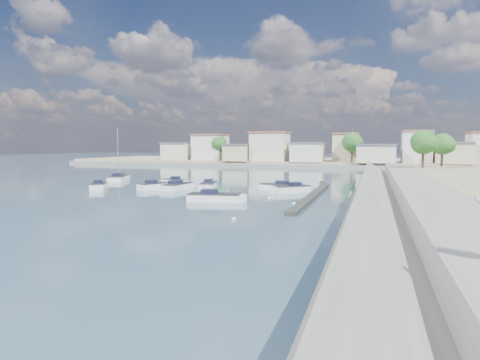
{
  "coord_description": "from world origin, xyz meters",
  "views": [
    {
      "loc": [
        13.53,
        -35.69,
        5.96
      ],
      "look_at": [
        -2.99,
        13.76,
        1.4
      ],
      "focal_mm": 30.0,
      "sensor_mm": 36.0,
      "label": 1
    }
  ],
  "objects_px": {
    "motorboat_b": "(155,186)",
    "motorboat_f": "(173,182)",
    "motorboat_c": "(276,187)",
    "motorboat_g": "(208,186)",
    "motorboat_h": "(217,198)",
    "motorboat_e": "(179,187)",
    "sailboat": "(119,178)",
    "motorboat_a": "(99,186)",
    "motorboat_d": "(290,189)"
  },
  "relations": [
    {
      "from": "motorboat_d",
      "to": "motorboat_f",
      "type": "height_order",
      "value": "same"
    },
    {
      "from": "motorboat_e",
      "to": "motorboat_f",
      "type": "distance_m",
      "value": 7.03
    },
    {
      "from": "motorboat_c",
      "to": "sailboat",
      "type": "xyz_separation_m",
      "value": [
        -28.47,
        5.72,
        0.03
      ]
    },
    {
      "from": "motorboat_d",
      "to": "motorboat_g",
      "type": "bearing_deg",
      "value": 178.47
    },
    {
      "from": "motorboat_b",
      "to": "motorboat_d",
      "type": "height_order",
      "value": "same"
    },
    {
      "from": "motorboat_d",
      "to": "motorboat_e",
      "type": "xyz_separation_m",
      "value": [
        -14.83,
        -1.39,
        0.0
      ]
    },
    {
      "from": "motorboat_a",
      "to": "motorboat_e",
      "type": "xyz_separation_m",
      "value": [
        10.51,
        3.01,
        -0.0
      ]
    },
    {
      "from": "motorboat_g",
      "to": "motorboat_h",
      "type": "xyz_separation_m",
      "value": [
        5.69,
        -10.74,
        -0.0
      ]
    },
    {
      "from": "motorboat_h",
      "to": "motorboat_b",
      "type": "bearing_deg",
      "value": 145.88
    },
    {
      "from": "motorboat_a",
      "to": "motorboat_c",
      "type": "distance_m",
      "value": 24.02
    },
    {
      "from": "motorboat_g",
      "to": "sailboat",
      "type": "xyz_separation_m",
      "value": [
        -19.29,
        7.33,
        0.03
      ]
    },
    {
      "from": "motorboat_g",
      "to": "sailboat",
      "type": "bearing_deg",
      "value": 159.2
    },
    {
      "from": "motorboat_b",
      "to": "motorboat_c",
      "type": "distance_m",
      "value": 16.34
    },
    {
      "from": "motorboat_g",
      "to": "sailboat",
      "type": "height_order",
      "value": "sailboat"
    },
    {
      "from": "motorboat_e",
      "to": "motorboat_d",
      "type": "bearing_deg",
      "value": 5.37
    },
    {
      "from": "motorboat_h",
      "to": "motorboat_f",
      "type": "bearing_deg",
      "value": 131.5
    },
    {
      "from": "motorboat_h",
      "to": "motorboat_a",
      "type": "bearing_deg",
      "value": 162.97
    },
    {
      "from": "motorboat_a",
      "to": "motorboat_h",
      "type": "xyz_separation_m",
      "value": [
        19.69,
        -6.03,
        -0.0
      ]
    },
    {
      "from": "motorboat_e",
      "to": "motorboat_c",
      "type": "bearing_deg",
      "value": 14.61
    },
    {
      "from": "motorboat_e",
      "to": "motorboat_b",
      "type": "bearing_deg",
      "value": -168.06
    },
    {
      "from": "motorboat_g",
      "to": "motorboat_h",
      "type": "relative_size",
      "value": 0.85
    },
    {
      "from": "motorboat_b",
      "to": "motorboat_f",
      "type": "height_order",
      "value": "same"
    },
    {
      "from": "motorboat_e",
      "to": "sailboat",
      "type": "height_order",
      "value": "sailboat"
    },
    {
      "from": "sailboat",
      "to": "motorboat_a",
      "type": "bearing_deg",
      "value": -66.27
    },
    {
      "from": "motorboat_a",
      "to": "motorboat_c",
      "type": "relative_size",
      "value": 0.85
    },
    {
      "from": "motorboat_f",
      "to": "motorboat_c",
      "type": "bearing_deg",
      "value": -8.57
    },
    {
      "from": "motorboat_d",
      "to": "sailboat",
      "type": "bearing_deg",
      "value": 166.01
    },
    {
      "from": "motorboat_b",
      "to": "motorboat_c",
      "type": "relative_size",
      "value": 0.84
    },
    {
      "from": "motorboat_f",
      "to": "sailboat",
      "type": "height_order",
      "value": "sailboat"
    },
    {
      "from": "sailboat",
      "to": "motorboat_b",
      "type": "bearing_deg",
      "value": -37.53
    },
    {
      "from": "motorboat_b",
      "to": "sailboat",
      "type": "height_order",
      "value": "sailboat"
    },
    {
      "from": "motorboat_c",
      "to": "motorboat_e",
      "type": "bearing_deg",
      "value": -165.39
    },
    {
      "from": "motorboat_b",
      "to": "motorboat_f",
      "type": "distance_m",
      "value": 6.53
    },
    {
      "from": "motorboat_b",
      "to": "motorboat_h",
      "type": "relative_size",
      "value": 0.75
    },
    {
      "from": "motorboat_c",
      "to": "motorboat_e",
      "type": "height_order",
      "value": "same"
    },
    {
      "from": "motorboat_d",
      "to": "motorboat_g",
      "type": "relative_size",
      "value": 0.9
    },
    {
      "from": "motorboat_c",
      "to": "motorboat_d",
      "type": "distance_m",
      "value": 2.89
    },
    {
      "from": "motorboat_a",
      "to": "motorboat_h",
      "type": "height_order",
      "value": "same"
    },
    {
      "from": "motorboat_a",
      "to": "sailboat",
      "type": "relative_size",
      "value": 0.54
    },
    {
      "from": "motorboat_e",
      "to": "motorboat_g",
      "type": "bearing_deg",
      "value": 25.91
    },
    {
      "from": "motorboat_e",
      "to": "motorboat_f",
      "type": "height_order",
      "value": "same"
    },
    {
      "from": "motorboat_a",
      "to": "motorboat_g",
      "type": "xyz_separation_m",
      "value": [
        14.0,
        4.71,
        0.0
      ]
    },
    {
      "from": "motorboat_e",
      "to": "motorboat_g",
      "type": "height_order",
      "value": "same"
    },
    {
      "from": "motorboat_d",
      "to": "motorboat_a",
      "type": "bearing_deg",
      "value": -170.14
    },
    {
      "from": "motorboat_d",
      "to": "motorboat_h",
      "type": "height_order",
      "value": "same"
    },
    {
      "from": "motorboat_a",
      "to": "motorboat_e",
      "type": "height_order",
      "value": "same"
    },
    {
      "from": "motorboat_f",
      "to": "motorboat_h",
      "type": "relative_size",
      "value": 0.7
    },
    {
      "from": "motorboat_f",
      "to": "sailboat",
      "type": "distance_m",
      "value": 12.27
    },
    {
      "from": "motorboat_c",
      "to": "motorboat_h",
      "type": "xyz_separation_m",
      "value": [
        -3.49,
        -12.34,
        -0.0
      ]
    },
    {
      "from": "motorboat_h",
      "to": "motorboat_e",
      "type": "bearing_deg",
      "value": 135.43
    }
  ]
}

